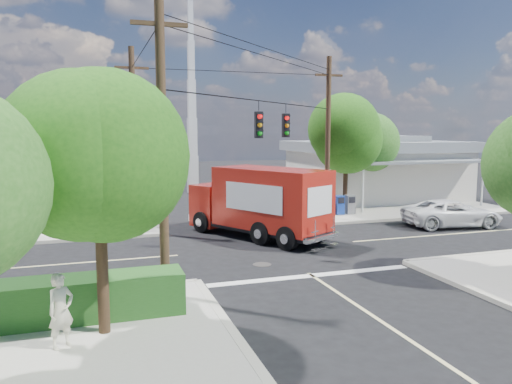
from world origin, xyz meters
name	(u,v)px	position (x,y,z in m)	size (l,w,h in m)	color
ground	(270,248)	(0.00, 0.00, 0.00)	(120.00, 120.00, 0.00)	black
sidewalk_ne	(364,201)	(10.88, 10.88, 0.07)	(14.12, 14.12, 0.14)	#A8A297
sidewalk_nw	(26,218)	(-10.88, 10.88, 0.07)	(14.12, 14.12, 0.14)	#A8A297
road_markings	(283,256)	(0.00, -1.47, 0.01)	(32.00, 32.00, 0.01)	beige
building_ne	(377,168)	(12.50, 11.97, 2.32)	(11.80, 10.20, 4.50)	beige
building_nw	(6,179)	(-12.00, 12.46, 2.22)	(10.80, 10.20, 4.30)	beige
radio_tower	(192,123)	(0.50, 20.00, 5.64)	(0.80, 0.80, 17.00)	silver
tree_sw_front	(98,161)	(-6.99, -7.54, 4.33)	(3.88, 3.78, 6.03)	#422D1C
tree_ne_front	(347,135)	(7.21, 6.76, 4.77)	(4.21, 4.14, 6.66)	#422D1C
tree_ne_back	(366,143)	(9.81, 8.96, 4.19)	(3.77, 3.66, 5.82)	#422D1C
palm_nw_front	(84,130)	(-7.50, 7.50, 5.04)	(3.01, 3.08, 5.59)	#422D1C
palm_nw_back	(45,137)	(-9.50, 9.00, 4.67)	(3.01, 3.08, 5.19)	#422D1C
utility_poles	(225,139)	(-1.58, 1.60, 4.67)	(12.00, 10.68, 9.00)	#473321
picket_fence	(72,290)	(-7.80, -5.60, 0.68)	(5.94, 0.06, 1.00)	silver
hedge_sw	(63,300)	(-8.00, -6.40, 0.69)	(6.20, 1.20, 1.10)	#1F4E19
vending_boxes	(339,205)	(6.50, 6.20, 0.69)	(1.90, 0.50, 1.10)	#AF190F
delivery_truck	(260,202)	(0.24, 2.19, 1.68)	(5.62, 7.77, 3.31)	black
parked_car	(452,213)	(10.73, 1.62, 0.71)	(2.35, 5.09, 1.41)	silver
pedestrian	(61,311)	(-7.93, -8.10, 1.00)	(0.63, 0.41, 1.72)	beige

